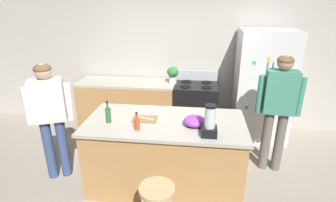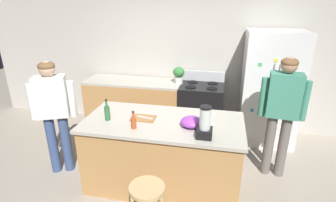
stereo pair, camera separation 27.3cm
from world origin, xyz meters
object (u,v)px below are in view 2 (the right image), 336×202
at_px(kitchen_island, 163,153).
at_px(bottle_olive_oil, 107,113).
at_px(stove_range, 201,109).
at_px(chef_knife, 145,117).
at_px(person_by_island_left, 53,108).
at_px(bar_stool, 147,198).
at_px(potted_plant, 179,74).
at_px(mixing_bowl, 192,122).
at_px(bottle_cooking_sauce, 134,122).
at_px(person_by_sink_right, 282,108).
at_px(blender_appliance, 205,124).
at_px(cutting_board, 143,118).
at_px(refrigerator, 270,89).

distance_m(kitchen_island, bottle_olive_oil, 0.89).
bearing_deg(stove_range, chef_knife, -111.11).
distance_m(person_by_island_left, bar_stool, 1.82).
xyz_separation_m(person_by_island_left, bottle_olive_oil, (0.82, -0.10, 0.05)).
height_order(person_by_island_left, potted_plant, person_by_island_left).
bearing_deg(potted_plant, mixing_bowl, -75.16).
distance_m(potted_plant, mixing_bowl, 1.69).
bearing_deg(bottle_cooking_sauce, bottle_olive_oil, 159.37).
height_order(person_by_sink_right, mixing_bowl, person_by_sink_right).
bearing_deg(blender_appliance, chef_knife, 158.09).
bearing_deg(bar_stool, bottle_cooking_sauce, 118.10).
height_order(bottle_olive_oil, cutting_board, bottle_olive_oil).
xyz_separation_m(person_by_island_left, blender_appliance, (2.03, -0.29, 0.10)).
relative_size(bottle_olive_oil, mixing_bowl, 1.04).
xyz_separation_m(potted_plant, bottle_cooking_sauce, (-0.22, -1.81, -0.09)).
xyz_separation_m(kitchen_island, potted_plant, (-0.07, 1.55, 0.64)).
relative_size(potted_plant, chef_knife, 1.36).
xyz_separation_m(mixing_bowl, cutting_board, (-0.62, 0.08, -0.05)).
xyz_separation_m(bottle_olive_oil, bottle_cooking_sauce, (0.39, -0.15, -0.02)).
bearing_deg(bar_stool, blender_appliance, 48.67).
relative_size(blender_appliance, bottle_olive_oil, 1.32).
relative_size(bar_stool, bottle_olive_oil, 2.28).
distance_m(bottle_olive_oil, bottle_cooking_sauce, 0.42).
relative_size(bar_stool, mixing_bowl, 2.38).
height_order(kitchen_island, stove_range, stove_range).
xyz_separation_m(person_by_island_left, bottle_cooking_sauce, (1.21, -0.25, 0.03)).
relative_size(refrigerator, mixing_bowl, 7.14).
bearing_deg(mixing_bowl, blender_appliance, -53.35).
bearing_deg(chef_knife, potted_plant, 96.71).
bearing_deg(bar_stool, person_by_sink_right, 43.97).
relative_size(bottle_cooking_sauce, cutting_board, 0.72).
bearing_deg(refrigerator, bar_stool, -121.19).
relative_size(bar_stool, potted_plant, 2.10).
xyz_separation_m(refrigerator, mixing_bowl, (-1.10, -1.58, 0.04)).
relative_size(kitchen_island, blender_appliance, 5.43).
height_order(bar_stool, blender_appliance, blender_appliance).
bearing_deg(blender_appliance, person_by_island_left, 171.92).
bearing_deg(bottle_cooking_sauce, stove_range, 70.25).
bearing_deg(person_by_sink_right, cutting_board, -163.45).
distance_m(stove_range, cutting_board, 1.70).
bearing_deg(kitchen_island, blender_appliance, -29.75).
xyz_separation_m(kitchen_island, person_by_sink_right, (1.47, 0.52, 0.55)).
height_order(stove_range, mixing_bowl, stove_range).
bearing_deg(bottle_olive_oil, blender_appliance, -8.82).
bearing_deg(bottle_olive_oil, cutting_board, 15.84).
xyz_separation_m(stove_range, person_by_island_left, (-1.85, -1.54, 0.50)).
distance_m(bar_stool, cutting_board, 1.02).
relative_size(potted_plant, bottle_cooking_sauce, 1.39).
bearing_deg(potted_plant, refrigerator, -1.88).
bearing_deg(refrigerator, kitchen_island, -134.37).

